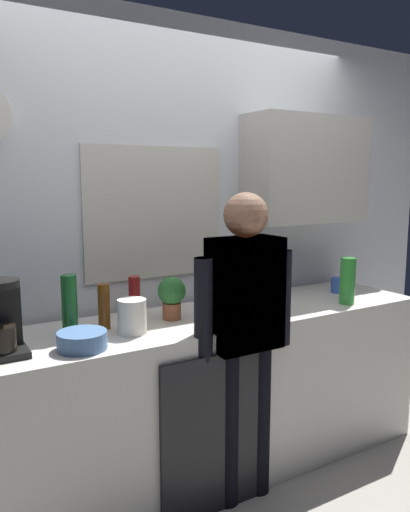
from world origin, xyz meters
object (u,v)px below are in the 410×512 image
person_guest (245,323)px  cup_blue_mug (337,285)px  coffee_maker (0,321)px  storage_canister (132,316)px  dish_soap (270,285)px  person_at_sink (245,323)px  mixing_bowl (82,340)px  potted_plant (172,295)px  bottle_red_vinegar (134,296)px  bottle_green_wine (70,306)px  cup_white_mug (218,320)px  bottle_olive_oil (275,290)px  bottle_clear_soda (347,281)px  cup_yellow_cup (214,314)px  bottle_amber_beer (104,307)px

person_guest → cup_blue_mug: bearing=-165.3°
coffee_maker → storage_canister: coffee_maker is taller
dish_soap → person_at_sink: (-0.53, -0.47, -0.05)m
storage_canister → coffee_maker: bearing=178.6°
mixing_bowl → potted_plant: (0.56, 0.23, 0.09)m
bottle_red_vinegar → person_guest: size_ratio=0.14×
bottle_green_wine → cup_white_mug: (0.67, -0.26, -0.10)m
coffee_maker → bottle_olive_oil: (1.44, -0.06, -0.02)m
bottle_clear_soda → bottle_red_vinegar: size_ratio=1.27×
cup_blue_mug → person_at_sink: size_ratio=0.06×
mixing_bowl → person_guest: size_ratio=0.14×
bottle_red_vinegar → mixing_bowl: size_ratio=1.00×
bottle_olive_oil → mixing_bowl: size_ratio=1.14×
bottle_olive_oil → bottle_red_vinegar: bottle_olive_oil is taller
cup_white_mug → dish_soap: dish_soap is taller
bottle_olive_oil → bottle_green_wine: 1.13m
bottle_olive_oil → bottle_red_vinegar: (-0.71, 0.33, -0.01)m
cup_yellow_cup → person_guest: size_ratio=0.05×
cup_white_mug → person_at_sink: 0.13m
dish_soap → storage_canister: dish_soap is taller
cup_white_mug → potted_plant: 0.31m
bottle_clear_soda → cup_blue_mug: bearing=55.3°
bottle_clear_soda → person_guest: size_ratio=0.17×
bottle_red_vinegar → person_at_sink: size_ratio=0.14×
cup_blue_mug → potted_plant: bearing=180.0°
person_guest → mixing_bowl: bearing=-13.4°
bottle_green_wine → cup_white_mug: size_ratio=3.16×
bottle_red_vinegar → dish_soap: 0.91m
bottle_olive_oil → cup_yellow_cup: 0.41m
bottle_red_vinegar → cup_white_mug: (0.26, -0.44, -0.06)m
bottle_amber_beer → potted_plant: size_ratio=1.00×
bottle_red_vinegar → person_guest: person_guest is taller
cup_white_mug → potted_plant: bearing=113.0°
mixing_bowl → person_guest: person_guest is taller
bottle_clear_soda → storage_canister: bottle_clear_soda is taller
bottle_amber_beer → cup_yellow_cup: bottle_amber_beer is taller
cup_white_mug → cup_blue_mug: 1.14m
coffee_maker → person_at_sink: size_ratio=0.21×
bottle_red_vinegar → cup_blue_mug: 1.38m
dish_soap → bottle_red_vinegar: bearing=177.7°
cup_white_mug → bottle_red_vinegar: bearing=120.8°
bottle_olive_oil → dish_soap: 0.36m
bottle_olive_oil → mixing_bowl: 1.13m
potted_plant → cup_yellow_cup: bearing=-44.0°
dish_soap → person_guest: size_ratio=0.11×
potted_plant → cup_white_mug: bearing=-67.0°
bottle_red_vinegar → storage_canister: size_ratio=1.29×
dish_soap → bottle_amber_beer: bearing=-174.3°
dish_soap → bottle_green_wine: bearing=-173.6°
bottle_olive_oil → mixing_bowl: bottle_olive_oil is taller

